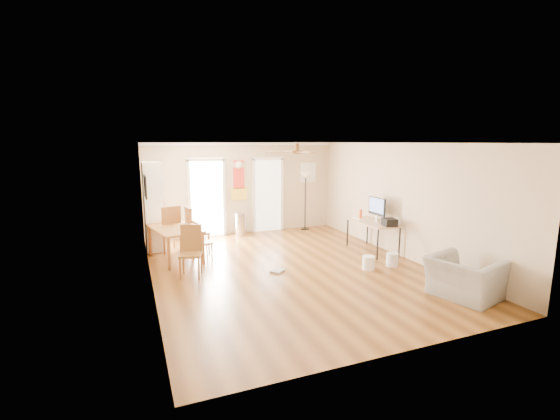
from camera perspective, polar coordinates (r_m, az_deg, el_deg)
name	(u,v)px	position (r m, az deg, el deg)	size (l,w,h in m)	color
floor	(290,269)	(8.13, 1.57, -8.70)	(7.00, 7.00, 0.00)	brown
ceiling	(291,143)	(7.70, 1.67, 9.95)	(5.50, 7.00, 0.00)	silver
wall_back	(243,188)	(11.08, -5.52, 3.22)	(5.50, 0.04, 2.60)	beige
wall_front	(405,253)	(4.87, 18.12, -6.16)	(5.50, 0.04, 2.60)	beige
wall_left	(149,217)	(7.20, -18.94, -1.02)	(0.04, 7.00, 2.60)	beige
wall_right	(401,200)	(9.23, 17.52, 1.41)	(0.04, 7.00, 2.60)	beige
crown_molding	(291,145)	(7.70, 1.66, 9.65)	(5.50, 7.00, 0.08)	white
kitchen_doorway	(207,199)	(10.86, -10.81, 1.61)	(0.90, 0.10, 2.10)	white
bathroom_doorway	(268,196)	(11.32, -1.83, 2.13)	(0.80, 0.10, 2.10)	white
wall_decal	(239,180)	(11.00, -6.14, 4.47)	(0.46, 0.03, 1.10)	red
ac_grille	(308,172)	(11.74, 4.19, 5.59)	(0.50, 0.04, 0.60)	white
framed_poster	(145,186)	(8.53, -19.40, 3.34)	(0.04, 0.66, 0.48)	black
ceiling_fan	(297,152)	(7.42, 2.58, 8.62)	(1.24, 1.24, 0.20)	#593819
bookshelf	(153,206)	(9.92, -18.30, 0.60)	(0.43, 0.96, 2.14)	white
dining_table	(175,243)	(8.98, -15.27, -4.82)	(0.87, 1.45, 0.73)	olive
dining_chair_right_a	(198,230)	(9.29, -12.16, -2.95)	(0.46, 0.46, 1.12)	olive
dining_chair_right_b	(202,240)	(8.74, -11.48, -4.45)	(0.37, 0.37, 0.91)	#AA7437
dining_chair_near	(190,252)	(7.73, -13.17, -6.06)	(0.41, 0.41, 1.00)	olive
dining_chair_far	(169,229)	(9.58, -16.23, -2.71)	(0.46, 0.46, 1.12)	#A46C35
trash_can	(240,224)	(10.90, -5.93, -2.14)	(0.30, 0.30, 0.64)	#BEBDC0
torchiere_lamp	(305,201)	(11.51, 3.78, 1.30)	(0.33, 0.33, 1.73)	black
computer_desk	(372,236)	(9.56, 13.54, -3.83)	(0.68, 1.36, 0.73)	tan
imac	(377,209)	(9.51, 14.19, 0.09)	(0.09, 0.62, 0.58)	black
keyboard	(357,218)	(9.76, 11.35, -1.24)	(0.12, 0.36, 0.01)	white
printer	(390,222)	(9.11, 15.97, -1.75)	(0.28, 0.32, 0.17)	black
orange_bottle	(360,214)	(9.79, 11.87, -0.57)	(0.08, 0.08, 0.23)	#F84E16
wastebasket_a	(368,263)	(8.25, 13.01, -7.64)	(0.25, 0.25, 0.29)	white
wastebasket_b	(392,260)	(8.59, 16.33, -7.08)	(0.25, 0.25, 0.29)	silver
floor_cloth	(278,271)	(7.93, -0.37, -9.05)	(0.27, 0.21, 0.04)	gray
armchair	(464,278)	(7.30, 25.67, -9.08)	(1.07, 0.93, 0.69)	gray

